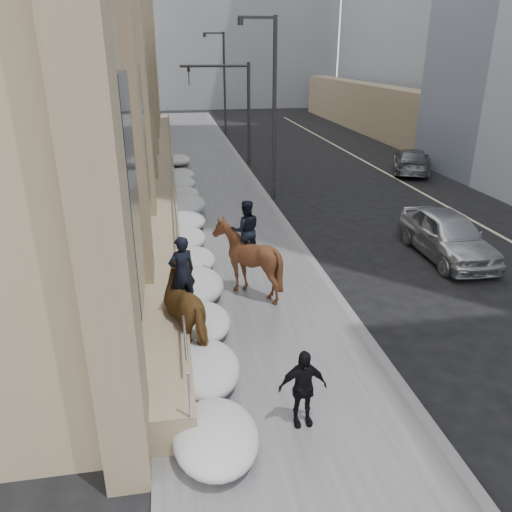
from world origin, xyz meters
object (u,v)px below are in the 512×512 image
Objects in this scene: mounted_horse_left at (192,304)px; car_silver at (448,235)px; pedestrian at (302,388)px; mounted_horse_right at (247,255)px; car_grey at (412,161)px.

car_silver is (8.88, 4.33, -0.40)m from mounted_horse_left.
mounted_horse_left is 3.58m from pedestrian.
pedestrian is at bearing 99.35° from mounted_horse_left.
pedestrian is at bearing 90.47° from mounted_horse_right.
mounted_horse_right is 0.57× the size of car_grey.
mounted_horse_left is 1.72× the size of pedestrian.
car_silver is (7.21, 1.82, -0.48)m from mounted_horse_right.
mounted_horse_right is at bearing 73.87° from car_grey.
mounted_horse_left is 9.89m from car_silver.
mounted_horse_left is at bearing 120.44° from pedestrian.
pedestrian reaches higher than car_silver.
car_grey is at bearing -131.37° from mounted_horse_right.
car_grey is at bearing 70.71° from car_silver.
pedestrian is 10.20m from car_silver.
mounted_horse_right reaches higher than car_grey.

